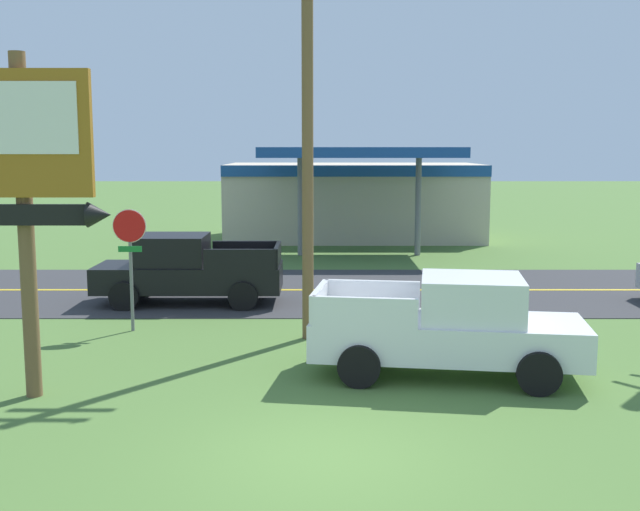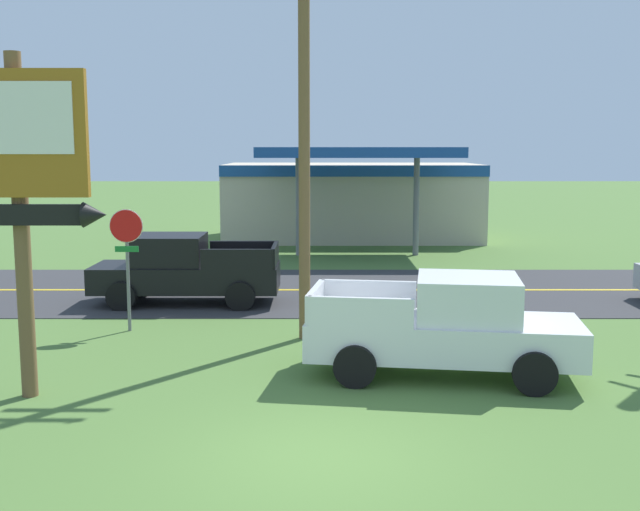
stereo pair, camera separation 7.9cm
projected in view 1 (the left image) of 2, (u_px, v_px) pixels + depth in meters
ground_plane at (322, 457)px, 11.13m from camera, size 180.00×180.00×0.00m
road_asphalt at (319, 290)px, 24.01m from camera, size 140.00×8.00×0.02m
road_centre_line at (319, 290)px, 24.00m from camera, size 126.00×0.20×0.01m
motel_sign at (20, 171)px, 13.17m from camera, size 2.80×0.54×6.01m
stop_sign at (127, 248)px, 18.46m from camera, size 0.80×0.08×2.95m
utility_pole at (304, 116)px, 17.34m from camera, size 1.96×0.26×9.57m
gas_station at (350, 199)px, 37.20m from camera, size 12.00×11.50×4.40m
pickup_white_parked_on_lawn at (448, 327)px, 14.97m from camera, size 5.43×2.79×1.96m
pickup_black_on_road at (184, 270)px, 21.88m from camera, size 5.20×2.24×1.96m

